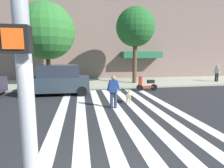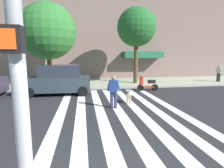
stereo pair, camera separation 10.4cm
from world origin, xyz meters
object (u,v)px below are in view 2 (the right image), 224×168
street_tree_middle (136,27)px  pedestrian_bystander (219,72)px  pedestrian_dog_walker (114,90)px  parked_car_behind_first (59,80)px  street_tree_nearest (48,31)px  parked_scooter (148,84)px  dog_on_leash (129,95)px

street_tree_middle → pedestrian_bystander: 9.14m
street_tree_middle → pedestrian_dog_walker: 9.08m
pedestrian_dog_walker → parked_car_behind_first: bearing=129.0°
street_tree_nearest → parked_scooter: bearing=-23.2°
dog_on_leash → street_tree_middle: bearing=70.7°
parked_car_behind_first → parked_scooter: size_ratio=2.64×
pedestrian_dog_walker → pedestrian_bystander: (11.48, 6.86, 0.15)m
street_tree_nearest → pedestrian_dog_walker: 9.35m
street_tree_middle → pedestrian_dog_walker: bearing=-114.2°
parked_scooter → dog_on_leash: bearing=-124.8°
street_tree_nearest → dog_on_leash: (5.33, -6.57, -4.18)m
parked_scooter → parked_car_behind_first: bearing=-177.4°
parked_car_behind_first → pedestrian_dog_walker: parked_car_behind_first is taller
street_tree_nearest → parked_car_behind_first: bearing=-71.7°
parked_car_behind_first → street_tree_middle: street_tree_middle is taller
pedestrian_dog_walker → pedestrian_bystander: size_ratio=1.00×
parked_car_behind_first → pedestrian_dog_walker: bearing=-51.0°
parked_car_behind_first → parked_scooter: bearing=2.6°
parked_car_behind_first → parked_scooter: 6.48m
parked_scooter → street_tree_middle: (-0.02, 3.18, 4.64)m
street_tree_nearest → pedestrian_dog_walker: bearing=-59.9°
dog_on_leash → parked_scooter: bearing=55.2°
street_tree_nearest → street_tree_middle: size_ratio=1.01×
pedestrian_dog_walker → dog_on_leash: pedestrian_dog_walker is taller
street_tree_nearest → dog_on_leash: 9.43m
pedestrian_dog_walker → street_tree_nearest: bearing=120.1°
parked_car_behind_first → pedestrian_bystander: bearing=11.6°
parked_car_behind_first → street_tree_middle: bearing=28.4°
parked_scooter → street_tree_middle: bearing=90.4°
parked_car_behind_first → dog_on_leash: bearing=-35.9°
parked_car_behind_first → pedestrian_bystander: size_ratio=2.62×
pedestrian_dog_walker → pedestrian_bystander: 13.37m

